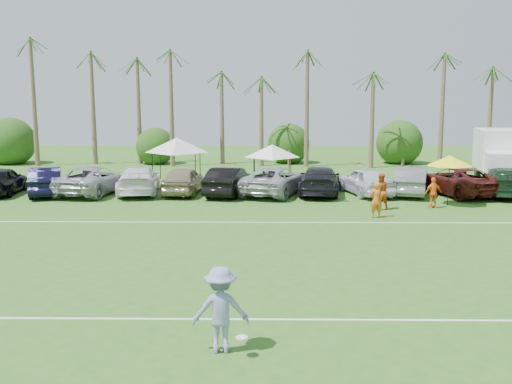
{
  "coord_description": "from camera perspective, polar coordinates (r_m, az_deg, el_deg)",
  "views": [
    {
      "loc": [
        3.69,
        -12.16,
        5.66
      ],
      "look_at": [
        3.37,
        13.05,
        1.6
      ],
      "focal_mm": 40.0,
      "sensor_mm": 36.0,
      "label": 1
    }
  ],
  "objects": [
    {
      "name": "ground",
      "position": [
        13.9,
        -15.26,
        -15.2
      ],
      "size": [
        120.0,
        120.0,
        0.0
      ],
      "primitive_type": "plane",
      "color": "#30601C",
      "rests_on": "ground"
    },
    {
      "name": "field_lines",
      "position": [
        21.25,
        -9.35,
        -6.4
      ],
      "size": [
        80.0,
        12.1,
        0.01
      ],
      "color": "white",
      "rests_on": "ground"
    },
    {
      "name": "palm_tree_1",
      "position": [
        54.32,
        -22.11,
        11.33
      ],
      "size": [
        2.4,
        2.4,
        9.9
      ],
      "color": "brown",
      "rests_on": "ground"
    },
    {
      "name": "palm_tree_2",
      "position": [
        52.67,
        -17.03,
        12.63
      ],
      "size": [
        2.4,
        2.4,
        10.9
      ],
      "color": "brown",
      "rests_on": "ground"
    },
    {
      "name": "palm_tree_3",
      "position": [
        51.69,
        -12.72,
        13.82
      ],
      "size": [
        2.4,
        2.4,
        11.9
      ],
      "color": "brown",
      "rests_on": "ground"
    },
    {
      "name": "palm_tree_4",
      "position": [
        50.77,
        -8.13,
        11.11
      ],
      "size": [
        2.4,
        2.4,
        8.9
      ],
      "color": "brown",
      "rests_on": "ground"
    },
    {
      "name": "palm_tree_5",
      "position": [
        50.36,
        -3.55,
        12.2
      ],
      "size": [
        2.4,
        2.4,
        9.9
      ],
      "color": "brown",
      "rests_on": "ground"
    },
    {
      "name": "palm_tree_6",
      "position": [
        50.28,
        1.11,
        13.2
      ],
      "size": [
        2.4,
        2.4,
        10.9
      ],
      "color": "brown",
      "rests_on": "ground"
    },
    {
      "name": "palm_tree_7",
      "position": [
        50.53,
        5.8,
        14.1
      ],
      "size": [
        2.4,
        2.4,
        11.9
      ],
      "color": "brown",
      "rests_on": "ground"
    },
    {
      "name": "palm_tree_8",
      "position": [
        51.05,
        11.45,
        11.01
      ],
      "size": [
        2.4,
        2.4,
        8.9
      ],
      "color": "brown",
      "rests_on": "ground"
    },
    {
      "name": "palm_tree_9",
      "position": [
        52.23,
        17.0,
        11.71
      ],
      "size": [
        2.4,
        2.4,
        9.9
      ],
      "color": "brown",
      "rests_on": "ground"
    },
    {
      "name": "palm_tree_10",
      "position": [
        53.86,
        22.27,
        12.27
      ],
      "size": [
        2.4,
        2.4,
        10.9
      ],
      "color": "brown",
      "rests_on": "ground"
    },
    {
      "name": "bush_tree_0",
      "position": [
        56.09,
        -23.21,
        4.46
      ],
      "size": [
        4.0,
        4.0,
        4.0
      ],
      "color": "brown",
      "rests_on": "ground"
    },
    {
      "name": "bush_tree_1",
      "position": [
        52.21,
        -10.0,
        4.77
      ],
      "size": [
        4.0,
        4.0,
        4.0
      ],
      "color": "brown",
      "rests_on": "ground"
    },
    {
      "name": "bush_tree_2",
      "position": [
        51.35,
        3.32,
        4.82
      ],
      "size": [
        4.0,
        4.0,
        4.0
      ],
      "color": "brown",
      "rests_on": "ground"
    },
    {
      "name": "bush_tree_3",
      "position": [
        52.76,
        14.27,
        4.67
      ],
      "size": [
        4.0,
        4.0,
        4.0
      ],
      "color": "brown",
      "rests_on": "ground"
    },
    {
      "name": "sideline_player_a",
      "position": [
        28.31,
        11.92,
        -0.78
      ],
      "size": [
        0.68,
        0.49,
        1.74
      ],
      "primitive_type": "imported",
      "rotation": [
        0.0,
        0.0,
        3.26
      ],
      "color": "orange",
      "rests_on": "ground"
    },
    {
      "name": "sideline_player_b",
      "position": [
        30.44,
        12.31,
        0.07
      ],
      "size": [
        1.11,
        0.97,
        1.93
      ],
      "primitive_type": "imported",
      "rotation": [
        0.0,
        0.0,
        3.43
      ],
      "color": "#D55217",
      "rests_on": "ground"
    },
    {
      "name": "sideline_player_c",
      "position": [
        31.61,
        17.31,
        -0.07
      ],
      "size": [
        1.04,
        0.67,
        1.65
      ],
      "primitive_type": "imported",
      "rotation": [
        0.0,
        0.0,
        3.44
      ],
      "color": "orange",
      "rests_on": "ground"
    },
    {
      "name": "box_truck",
      "position": [
        42.56,
        23.27,
        3.42
      ],
      "size": [
        4.18,
        7.53,
        3.67
      ],
      "rotation": [
        0.0,
        0.0,
        -0.22
      ],
      "color": "white",
      "rests_on": "ground"
    },
    {
      "name": "canopy_tent_left",
      "position": [
        40.09,
        -7.96,
        5.4
      ],
      "size": [
        4.46,
        4.46,
        3.62
      ],
      "color": "black",
      "rests_on": "ground"
    },
    {
      "name": "canopy_tent_right",
      "position": [
        39.15,
        1.63,
        4.77
      ],
      "size": [
        3.85,
        3.85,
        3.12
      ],
      "color": "black",
      "rests_on": "ground"
    },
    {
      "name": "market_umbrella",
      "position": [
        32.39,
        18.81,
        2.98
      ],
      "size": [
        2.46,
        2.46,
        2.74
      ],
      "color": "black",
      "rests_on": "ground"
    },
    {
      "name": "frisbee_player",
      "position": [
        13.14,
        -3.55,
        -11.66
      ],
      "size": [
        1.33,
        0.86,
        1.99
      ],
      "rotation": [
        0.0,
        0.0,
        3.21
      ],
      "color": "#8489BC",
      "rests_on": "ground"
    },
    {
      "name": "parked_car_0",
      "position": [
        37.91,
        -24.12,
        1.06
      ],
      "size": [
        2.51,
        5.17,
        1.7
      ],
      "primitive_type": "imported",
      "rotation": [
        0.0,
        0.0,
        3.24
      ],
      "color": "black",
      "rests_on": "ground"
    },
    {
      "name": "parked_car_1",
      "position": [
        36.7,
        -20.29,
        1.05
      ],
      "size": [
        3.39,
        5.46,
        1.7
      ],
      "primitive_type": "imported",
      "rotation": [
        0.0,
        0.0,
        3.48
      ],
      "color": "black",
      "rests_on": "ground"
    },
    {
      "name": "parked_car_2",
      "position": [
        36.17,
        -15.98,
        1.15
      ],
      "size": [
        3.74,
        6.48,
        1.7
      ],
      "primitive_type": "imported",
      "rotation": [
        0.0,
        0.0,
        2.98
      ],
      "color": "#A4A5A8",
      "rests_on": "ground"
    },
    {
      "name": "parked_car_3",
      "position": [
        35.58,
        -11.65,
        1.19
      ],
      "size": [
        3.14,
        6.12,
        1.7
      ],
      "primitive_type": "imported",
      "rotation": [
        0.0,
        0.0,
        3.28
      ],
      "color": "white",
      "rests_on": "ground"
    },
    {
      "name": "parked_car_4",
      "position": [
        35.0,
        -7.26,
        1.18
      ],
      "size": [
        2.4,
        5.14,
        1.7
      ],
      "primitive_type": "imported",
      "rotation": [
        0.0,
        0.0,
        3.06
      ],
      "color": "gray",
      "rests_on": "ground"
    },
    {
      "name": "parked_car_5",
      "position": [
        34.39,
        -2.76,
        1.1
      ],
      "size": [
        2.84,
        5.42,
        1.7
      ],
      "primitive_type": "imported",
      "rotation": [
        0.0,
        0.0,
        2.93
      ],
      "color": "black",
      "rests_on": "ground"
    },
    {
      "name": "parked_car_6",
      "position": [
        34.62,
        1.84,
        1.16
      ],
      "size": [
        4.67,
        6.7,
        1.7
      ],
      "primitive_type": "imported",
      "rotation": [
        0.0,
        0.0,
        2.81
      ],
      "color": "#A9ABAF",
      "rests_on": "ground"
    },
    {
      "name": "parked_car_7",
      "position": [
        34.88,
        6.39,
        1.17
      ],
      "size": [
        3.18,
        6.13,
        1.7
      ],
      "primitive_type": "imported",
      "rotation": [
        0.0,
        0.0,
        3.0
      ],
      "color": "black",
      "rests_on": "ground"
    },
    {
      "name": "parked_car_8",
      "position": [
        35.01,
        10.94,
        1.09
      ],
      "size": [
        3.07,
        5.31,
        1.7
      ],
      "primitive_type": "imported",
      "rotation": [
        0.0,
        0.0,
        3.37
      ],
      "color": "white",
      "rests_on": "ground"
    },
    {
      "name": "parked_car_9",
      "position": [
        35.75,
        15.26,
        1.09
      ],
      "size": [
        3.24,
        5.46,
        1.7
      ],
      "primitive_type": "imported",
      "rotation": [
        0.0,
        0.0,
        2.84
      ],
      "color": "slate",
      "rests_on": "ground"
    },
    {
      "name": "parked_car_10",
      "position": [
        36.5,
        19.49,
        1.05
      ],
      "size": [
        4.35,
        6.65,
        1.7
      ],
      "primitive_type": "imported",
      "rotation": [
        0.0,
        0.0,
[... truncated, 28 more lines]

